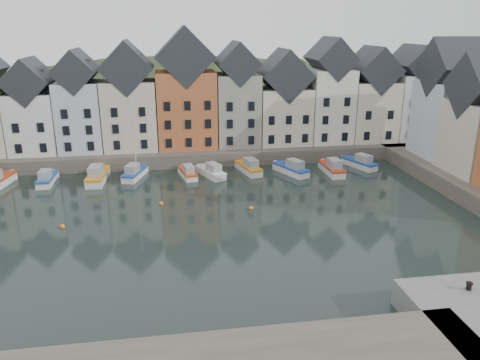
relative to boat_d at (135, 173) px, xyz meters
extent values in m
plane|color=black|center=(7.61, -18.77, -0.74)|extent=(260.00, 260.00, 0.00)
cube|color=#493F38|center=(7.61, 11.23, 0.26)|extent=(90.00, 16.00, 2.00)
ellipsoid|color=#213118|center=(7.61, 37.23, -18.74)|extent=(153.60, 70.40, 64.00)
sphere|color=black|center=(-6.33, 32.17, 7.96)|extent=(5.77, 5.77, 5.77)
sphere|color=black|center=(32.47, 41.98, 7.38)|extent=(5.27, 5.27, 5.27)
sphere|color=black|center=(39.43, 35.43, 7.14)|extent=(5.07, 5.07, 5.07)
sphere|color=black|center=(21.88, 36.43, 7.08)|extent=(5.01, 5.01, 5.01)
sphere|color=black|center=(35.93, 41.48, 7.31)|extent=(5.21, 5.21, 5.21)
sphere|color=black|center=(9.60, 39.88, 7.59)|extent=(5.45, 5.45, 5.45)
sphere|color=black|center=(45.41, 29.55, 6.47)|extent=(4.49, 4.49, 4.49)
cube|color=white|center=(-14.30, 9.23, 5.57)|extent=(6.56, 8.00, 8.61)
cube|color=black|center=(-14.30, 9.23, 11.50)|extent=(6.56, 8.16, 6.56)
cube|color=silver|center=(-7.76, 9.23, 6.27)|extent=(6.20, 8.00, 10.02)
cube|color=black|center=(-7.76, 9.23, 12.82)|extent=(6.20, 8.16, 6.20)
cube|color=beige|center=(-0.66, 9.23, 6.30)|extent=(7.70, 8.00, 10.08)
cube|color=black|center=(-0.66, 9.23, 13.25)|extent=(7.70, 8.16, 7.70)
cube|color=#B35D33|center=(7.68, 9.23, 6.90)|extent=(8.69, 8.00, 11.28)
cube|color=black|center=(7.68, 9.23, 14.70)|extent=(8.69, 8.16, 8.69)
cube|color=gray|center=(15.38, 9.23, 6.65)|extent=(6.43, 8.00, 10.78)
cube|color=black|center=(15.38, 9.23, 13.64)|extent=(6.43, 8.16, 6.43)
cube|color=beige|center=(22.69, 9.23, 5.54)|extent=(7.88, 8.00, 8.56)
cube|color=black|center=(22.69, 9.23, 11.77)|extent=(7.88, 8.16, 7.88)
cube|color=silver|center=(30.03, 9.23, 6.90)|extent=(6.50, 8.00, 11.27)
cube|color=black|center=(30.03, 9.23, 14.14)|extent=(6.50, 8.16, 6.50)
cube|color=beige|center=(37.04, 9.23, 5.92)|extent=(7.23, 8.00, 9.32)
cube|color=black|center=(37.04, 9.23, 12.38)|extent=(7.23, 8.16, 7.23)
cube|color=white|center=(43.89, 9.23, 6.42)|extent=(6.18, 8.00, 10.32)
cube|color=black|center=(43.89, 9.23, 13.11)|extent=(6.18, 8.16, 6.18)
cube|color=silver|center=(43.61, -2.50, 6.45)|extent=(7.47, 8.00, 10.38)
cube|color=black|center=(43.61, -2.50, 13.62)|extent=(7.62, 8.00, 8.00)
sphere|color=orange|center=(3.61, -10.77, -0.59)|extent=(0.50, 0.50, 0.50)
sphere|color=orange|center=(13.61, -13.77, -0.59)|extent=(0.50, 0.50, 0.50)
sphere|color=orange|center=(-6.39, -15.77, -0.59)|extent=(0.50, 0.50, 0.50)
cube|color=silver|center=(-11.18, -0.55, -0.41)|extent=(1.75, 5.59, 1.02)
cube|color=#22489D|center=(-11.18, -0.55, 0.14)|extent=(1.84, 5.71, 0.23)
cube|color=gray|center=(-11.19, -1.39, 0.70)|extent=(1.33, 2.25, 1.11)
cube|color=silver|center=(-4.74, -0.68, -0.34)|extent=(2.43, 6.87, 1.24)
cube|color=orange|center=(-4.74, -0.68, 0.33)|extent=(2.55, 7.02, 0.28)
cube|color=gray|center=(-4.80, -1.69, 1.01)|extent=(1.74, 2.80, 1.35)
cube|color=silver|center=(0.05, 0.17, -0.40)|extent=(3.41, 6.08, 1.07)
cube|color=#22489D|center=(0.05, 0.17, 0.18)|extent=(3.54, 6.22, 0.24)
cube|color=gray|center=(-0.21, -0.66, 0.77)|extent=(1.99, 2.63, 1.17)
cylinder|color=silver|center=(0.23, 0.73, 5.09)|extent=(0.14, 0.14, 10.68)
cube|color=silver|center=(7.12, -0.66, -0.43)|extent=(2.54, 5.47, 0.97)
cube|color=#AF3919|center=(7.12, -0.66, 0.10)|extent=(2.65, 5.59, 0.22)
cube|color=gray|center=(7.26, -1.43, 0.62)|extent=(1.60, 2.30, 1.05)
cube|color=silver|center=(10.27, -0.87, -0.41)|extent=(3.85, 5.89, 1.04)
cube|color=silver|center=(10.27, -0.87, 0.16)|extent=(3.98, 6.03, 0.24)
cube|color=gray|center=(10.61, -1.65, 0.73)|extent=(2.13, 2.61, 1.14)
cube|color=silver|center=(15.70, 0.24, -0.39)|extent=(3.15, 6.30, 1.11)
cube|color=orange|center=(15.70, 0.24, 0.22)|extent=(3.27, 6.44, 0.25)
cube|color=gray|center=(15.91, -0.64, 0.82)|extent=(1.93, 2.68, 1.21)
cube|color=silver|center=(21.44, -1.38, -0.38)|extent=(4.14, 6.33, 1.12)
cube|color=#22489D|center=(21.44, -1.38, 0.23)|extent=(4.29, 6.49, 0.25)
cube|color=gray|center=(21.81, -2.22, 0.84)|extent=(2.29, 2.81, 1.22)
cube|color=silver|center=(27.17, -1.97, -0.37)|extent=(1.90, 6.27, 1.15)
cube|color=#AF3919|center=(27.17, -1.97, 0.25)|extent=(2.01, 6.40, 0.26)
cube|color=gray|center=(27.18, -2.91, 0.88)|extent=(1.47, 2.51, 1.25)
cube|color=silver|center=(32.10, 0.15, -0.40)|extent=(3.83, 6.04, 1.07)
cube|color=#22489D|center=(32.10, 0.15, 0.18)|extent=(3.96, 6.19, 0.24)
cube|color=gray|center=(32.44, -0.66, 0.76)|extent=(2.14, 2.67, 1.16)
cylinder|color=black|center=(25.19, -35.92, 1.51)|extent=(0.36, 0.36, 0.50)
cylinder|color=black|center=(25.19, -35.92, 1.78)|extent=(0.48, 0.48, 0.08)
camera|label=1|loc=(4.81, -61.93, 18.97)|focal=35.00mm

